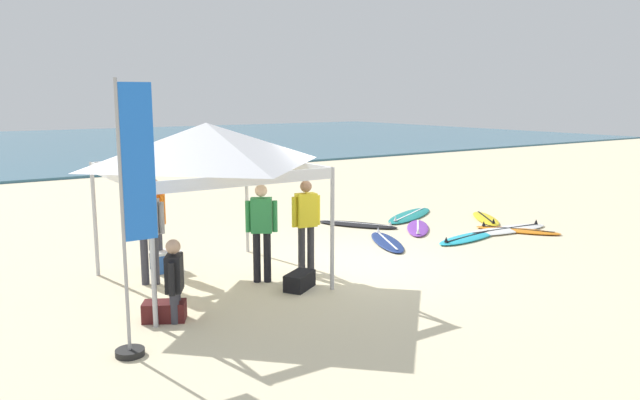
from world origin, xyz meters
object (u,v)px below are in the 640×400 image
(person_yellow, at_px, (306,220))
(gear_bag_near_tent, at_px, (300,281))
(gear_bag_by_pole, at_px, (164,311))
(surfboard_black, at_px, (358,224))
(banner_flag, at_px, (133,231))
(canopy_tent, at_px, (207,144))
(person_grey, at_px, (148,228))
(person_black, at_px, (174,277))
(cooler_box, at_px, (166,261))
(surfboard_purple, at_px, (418,228))
(surfboard_cyan, at_px, (468,238))
(surfboard_teal, at_px, (410,215))
(surfboard_navy, at_px, (387,242))
(person_orange, at_px, (154,217))
(surfboard_orange, at_px, (517,230))
(surfboard_white, at_px, (506,230))
(surfboard_yellow, at_px, (486,218))
(person_green, at_px, (262,226))

(person_yellow, distance_m, gear_bag_near_tent, 1.23)
(gear_bag_near_tent, xyz_separation_m, gear_bag_by_pole, (-2.39, -0.14, 0.00))
(person_yellow, height_order, gear_bag_by_pole, person_yellow)
(surfboard_black, height_order, banner_flag, banner_flag)
(canopy_tent, distance_m, person_grey, 1.73)
(person_black, bearing_deg, cooler_box, 72.58)
(banner_flag, bearing_deg, person_yellow, 25.67)
(surfboard_purple, bearing_deg, surfboard_cyan, -81.38)
(surfboard_teal, height_order, gear_bag_near_tent, gear_bag_near_tent)
(surfboard_navy, distance_m, gear_bag_near_tent, 3.69)
(surfboard_teal, distance_m, person_orange, 7.48)
(surfboard_purple, bearing_deg, surfboard_orange, -40.38)
(surfboard_orange, bearing_deg, canopy_tent, 176.91)
(surfboard_orange, bearing_deg, person_yellow, -179.05)
(surfboard_black, height_order, surfboard_white, same)
(surfboard_yellow, height_order, surfboard_teal, same)
(surfboard_purple, distance_m, surfboard_teal, 1.58)
(surfboard_teal, bearing_deg, surfboard_cyan, -104.63)
(surfboard_black, xyz_separation_m, gear_bag_near_tent, (-3.90, -3.45, 0.10))
(surfboard_teal, xyz_separation_m, gear_bag_near_tent, (-5.76, -3.59, 0.10))
(surfboard_black, relative_size, person_yellow, 1.20)
(person_grey, relative_size, person_black, 1.43)
(surfboard_white, height_order, gear_bag_near_tent, gear_bag_near_tent)
(canopy_tent, xyz_separation_m, banner_flag, (-1.99, -2.26, -0.81))
(canopy_tent, relative_size, person_grey, 1.84)
(surfboard_yellow, height_order, surfboard_orange, same)
(surfboard_black, bearing_deg, surfboard_white, -43.99)
(canopy_tent, relative_size, surfboard_orange, 1.61)
(surfboard_teal, height_order, person_black, person_black)
(surfboard_purple, relative_size, person_green, 1.01)
(canopy_tent, bearing_deg, surfboard_teal, 19.29)
(surfboard_yellow, height_order, person_grey, person_grey)
(surfboard_yellow, distance_m, surfboard_black, 3.47)
(surfboard_teal, distance_m, cooler_box, 7.35)
(surfboard_teal, height_order, person_yellow, person_yellow)
(surfboard_purple, relative_size, cooler_box, 3.47)
(surfboard_teal, relative_size, person_orange, 1.48)
(surfboard_purple, height_order, person_yellow, person_yellow)
(person_grey, bearing_deg, person_black, -98.62)
(surfboard_teal, distance_m, person_grey, 8.03)
(surfboard_orange, relative_size, person_green, 1.14)
(person_grey, relative_size, gear_bag_by_pole, 2.85)
(person_black, bearing_deg, surfboard_black, 30.99)
(surfboard_cyan, bearing_deg, banner_flag, -166.37)
(surfboard_teal, bearing_deg, person_orange, -171.42)
(person_orange, bearing_deg, person_black, -104.03)
(surfboard_black, distance_m, banner_flag, 8.44)
(gear_bag_near_tent, bearing_deg, cooler_box, 122.88)
(surfboard_cyan, bearing_deg, surfboard_purple, 98.62)
(surfboard_purple, relative_size, person_grey, 1.01)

